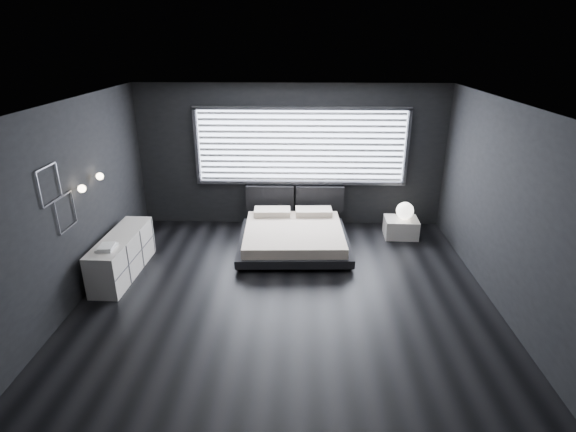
{
  "coord_description": "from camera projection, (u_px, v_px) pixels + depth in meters",
  "views": [
    {
      "loc": [
        0.2,
        -5.86,
        3.58
      ],
      "look_at": [
        0.0,
        0.85,
        0.9
      ],
      "focal_mm": 28.0,
      "sensor_mm": 36.0,
      "label": 1
    }
  ],
  "objects": [
    {
      "name": "sconce_far",
      "position": [
        100.0,
        176.0,
        6.87
      ],
      "size": [
        0.18,
        0.11,
        0.11
      ],
      "color": "silver",
      "rests_on": "ground"
    },
    {
      "name": "nightstand",
      "position": [
        401.0,
        227.0,
        8.62
      ],
      "size": [
        0.64,
        0.54,
        0.36
      ],
      "primitive_type": "cube",
      "rotation": [
        0.0,
        0.0,
        -0.04
      ],
      "color": "beige",
      "rests_on": "ground"
    },
    {
      "name": "room",
      "position": [
        286.0,
        205.0,
        6.26
      ],
      "size": [
        6.04,
        6.0,
        2.8
      ],
      "color": "black",
      "rests_on": "ground"
    },
    {
      "name": "book_stack",
      "position": [
        107.0,
        247.0,
        6.63
      ],
      "size": [
        0.24,
        0.32,
        0.06
      ],
      "color": "silver",
      "rests_on": "dresser"
    },
    {
      "name": "dresser",
      "position": [
        123.0,
        255.0,
        7.19
      ],
      "size": [
        0.52,
        1.68,
        0.67
      ],
      "color": "beige",
      "rests_on": "ground"
    },
    {
      "name": "wall_art_lower",
      "position": [
        66.0,
        212.0,
        6.07
      ],
      "size": [
        0.01,
        0.48,
        0.48
      ],
      "color": "#47474C",
      "rests_on": "ground"
    },
    {
      "name": "wall_art_upper",
      "position": [
        49.0,
        185.0,
        5.66
      ],
      "size": [
        0.01,
        0.48,
        0.48
      ],
      "color": "#47474C",
      "rests_on": "ground"
    },
    {
      "name": "headboard",
      "position": [
        295.0,
        198.0,
        9.01
      ],
      "size": [
        1.96,
        0.16,
        0.52
      ],
      "color": "black",
      "rests_on": "ground"
    },
    {
      "name": "bed",
      "position": [
        294.0,
        236.0,
        8.12
      ],
      "size": [
        2.02,
        1.94,
        0.51
      ],
      "color": "black",
      "rests_on": "ground"
    },
    {
      "name": "sconce_near",
      "position": [
        82.0,
        189.0,
        6.31
      ],
      "size": [
        0.18,
        0.11,
        0.11
      ],
      "color": "silver",
      "rests_on": "ground"
    },
    {
      "name": "window",
      "position": [
        301.0,
        147.0,
        8.67
      ],
      "size": [
        4.14,
        0.09,
        1.52
      ],
      "color": "white",
      "rests_on": "ground"
    },
    {
      "name": "orb_lamp",
      "position": [
        405.0,
        211.0,
        8.49
      ],
      "size": [
        0.33,
        0.33,
        0.33
      ],
      "primitive_type": "sphere",
      "color": "white",
      "rests_on": "nightstand"
    }
  ]
}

